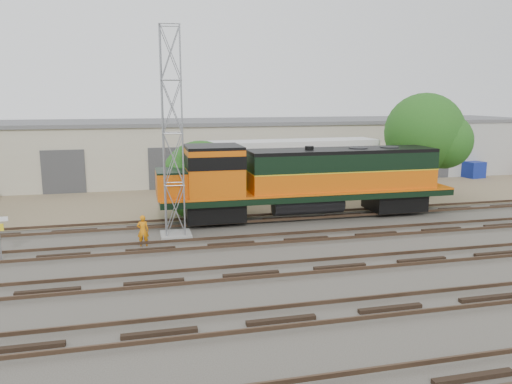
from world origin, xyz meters
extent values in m
plane|color=#47423A|center=(0.00, 0.00, 0.00)|extent=(140.00, 140.00, 0.00)
cube|color=#726047|center=(0.00, 15.00, 0.01)|extent=(80.00, 16.00, 0.02)
cube|color=black|center=(0.00, -12.00, 0.07)|extent=(80.00, 2.40, 0.14)
cube|color=#4C3828|center=(0.00, -11.25, 0.21)|extent=(80.00, 0.08, 0.14)
cube|color=black|center=(0.00, -7.50, 0.07)|extent=(80.00, 2.40, 0.14)
cube|color=#4C3828|center=(0.00, -8.25, 0.21)|extent=(80.00, 0.08, 0.14)
cube|color=#4C3828|center=(0.00, -6.75, 0.21)|extent=(80.00, 0.08, 0.14)
cube|color=black|center=(0.00, -3.00, 0.07)|extent=(80.00, 2.40, 0.14)
cube|color=#4C3828|center=(0.00, -3.75, 0.21)|extent=(80.00, 0.08, 0.14)
cube|color=#4C3828|center=(0.00, -2.25, 0.21)|extent=(80.00, 0.08, 0.14)
cube|color=black|center=(0.00, 1.50, 0.07)|extent=(80.00, 2.40, 0.14)
cube|color=#4C3828|center=(0.00, 0.75, 0.21)|extent=(80.00, 0.08, 0.14)
cube|color=#4C3828|center=(0.00, 2.25, 0.21)|extent=(80.00, 0.08, 0.14)
cube|color=black|center=(0.00, 6.00, 0.07)|extent=(80.00, 2.40, 0.14)
cube|color=#4C3828|center=(0.00, 5.25, 0.21)|extent=(80.00, 0.08, 0.14)
cube|color=#4C3828|center=(0.00, 6.75, 0.21)|extent=(80.00, 0.08, 0.14)
cube|color=#B7B199|center=(0.00, 23.00, 2.50)|extent=(58.00, 10.00, 5.00)
cube|color=#59595B|center=(0.00, 23.00, 5.15)|extent=(58.40, 10.40, 0.30)
cube|color=#999993|center=(22.00, 17.95, 2.50)|extent=(14.00, 0.10, 5.00)
cube|color=#333335|center=(-14.00, 17.94, 1.70)|extent=(3.20, 0.12, 3.40)
cube|color=#333335|center=(-6.00, 17.94, 1.70)|extent=(3.20, 0.12, 3.40)
cube|color=#333335|center=(2.00, 17.94, 1.70)|extent=(3.20, 0.12, 3.40)
cube|color=#333335|center=(10.00, 17.94, 1.70)|extent=(3.20, 0.12, 3.40)
cube|color=#333335|center=(18.00, 17.94, 1.70)|extent=(3.20, 0.12, 3.40)
cube|color=black|center=(-4.16, 6.00, 0.81)|extent=(3.40, 2.55, 1.06)
cube|color=black|center=(7.52, 6.00, 0.81)|extent=(3.40, 2.55, 1.06)
cube|color=black|center=(1.68, 6.00, 1.53)|extent=(18.05, 3.19, 0.37)
cylinder|color=black|center=(1.68, 6.00, 0.86)|extent=(4.46, 1.17, 1.17)
cube|color=#C85409|center=(3.80, 6.00, 2.35)|extent=(11.68, 2.76, 1.27)
cube|color=black|center=(3.80, 6.00, 3.52)|extent=(11.68, 2.76, 1.06)
cube|color=black|center=(3.80, 6.00, 4.16)|extent=(11.68, 2.76, 0.21)
cube|color=#C85409|center=(-4.16, 6.00, 3.09)|extent=(3.19, 3.19, 2.76)
cube|color=black|center=(-4.16, 6.00, 4.56)|extent=(3.19, 3.19, 0.17)
cube|color=#C85409|center=(-6.60, 6.00, 2.46)|extent=(1.70, 2.55, 1.49)
cube|color=gray|center=(-6.59, 3.74, 0.10)|extent=(1.61, 1.61, 0.20)
cylinder|color=gray|center=(-7.09, 4.23, 5.55)|extent=(0.08, 0.08, 10.71)
cylinder|color=gray|center=(-6.10, 4.23, 5.55)|extent=(0.08, 0.08, 10.71)
cylinder|color=gray|center=(-7.09, 3.25, 5.55)|extent=(0.08, 0.08, 10.71)
cylinder|color=gray|center=(-6.10, 3.25, 5.55)|extent=(0.08, 0.08, 10.71)
cylinder|color=gray|center=(-14.71, 1.63, 1.04)|extent=(0.07, 0.07, 2.09)
imported|color=orange|center=(-8.32, 2.42, 0.80)|extent=(0.61, 0.42, 1.60)
cube|color=silver|center=(2.41, 12.88, 2.80)|extent=(13.86, 3.32, 2.86)
cube|color=black|center=(7.80, 13.10, 0.53)|extent=(2.65, 2.75, 1.06)
cube|color=black|center=(-2.84, 11.60, 0.69)|extent=(0.16, 0.16, 1.38)
cube|color=black|center=(-2.92, 13.71, 0.69)|extent=(0.16, 0.16, 1.38)
cube|color=navy|center=(21.84, 17.33, 0.75)|extent=(1.81, 1.73, 1.50)
cylinder|color=#382619|center=(-4.61, 8.36, 0.23)|extent=(0.34, 0.34, 0.46)
sphere|color=#1B4A15|center=(-4.61, 8.36, 2.22)|extent=(5.03, 5.03, 5.03)
sphere|color=#1B4A15|center=(-3.60, 7.60, 1.71)|extent=(3.52, 3.52, 3.52)
cylinder|color=#382619|center=(11.97, 10.14, 1.42)|extent=(0.33, 0.33, 2.85)
sphere|color=#1B4A15|center=(11.97, 10.14, 4.84)|extent=(5.70, 5.70, 5.70)
sphere|color=#1B4A15|center=(13.11, 9.29, 4.27)|extent=(3.99, 3.99, 3.99)
camera|label=1|loc=(-8.45, -22.41, 7.41)|focal=35.00mm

